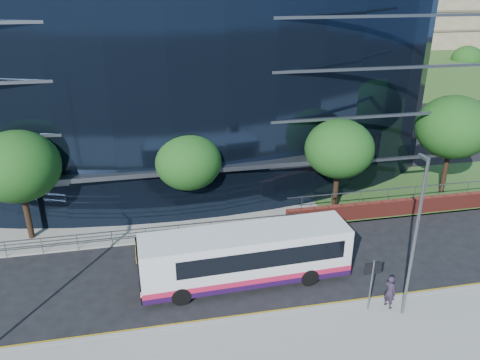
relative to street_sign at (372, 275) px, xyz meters
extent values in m
plane|color=black|center=(-4.50, 1.59, -2.15)|extent=(200.00, 200.00, 0.00)
cube|color=gray|center=(-4.50, 0.59, -2.07)|extent=(80.00, 0.25, 0.16)
cube|color=gold|center=(-4.50, 0.79, -2.14)|extent=(80.00, 0.08, 0.01)
cube|color=gold|center=(-4.50, 0.94, -2.14)|extent=(80.00, 0.08, 0.01)
cube|color=gray|center=(-10.50, 12.59, -2.10)|extent=(50.00, 8.00, 0.10)
cube|color=black|center=(-8.50, 25.59, 5.85)|extent=(38.00, 16.00, 16.00)
cube|color=#595E66|center=(-8.50, 11.09, 1.55)|extent=(22.00, 1.20, 0.30)
cube|color=slate|center=(-12.50, 8.59, -1.10)|extent=(24.00, 0.05, 0.05)
cube|color=slate|center=(-12.50, 8.59, -1.55)|extent=(24.00, 0.05, 0.05)
cylinder|color=slate|center=(-12.50, 8.59, -1.60)|extent=(0.04, 0.04, 1.10)
cube|color=#2D511E|center=(27.50, 57.59, -0.15)|extent=(60.00, 42.00, 4.00)
cylinder|color=slate|center=(0.00, -0.01, -0.60)|extent=(0.08, 0.08, 2.80)
cube|color=black|center=(0.00, 0.01, 0.35)|extent=(0.85, 0.06, 0.60)
cylinder|color=black|center=(-17.50, 10.59, -0.50)|extent=(0.36, 0.36, 3.30)
ellipsoid|color=#174714|center=(-17.50, 10.59, 2.73)|extent=(4.95, 4.95, 4.21)
cylinder|color=black|center=(-7.50, 11.09, -0.72)|extent=(0.36, 0.36, 2.86)
ellipsoid|color=#174714|center=(-7.50, 11.09, 2.08)|extent=(4.29, 4.29, 3.65)
cylinder|color=black|center=(2.50, 10.59, -0.61)|extent=(0.36, 0.36, 3.08)
ellipsoid|color=#174714|center=(2.50, 10.59, 2.40)|extent=(4.62, 4.62, 3.93)
cylinder|color=black|center=(11.50, 11.59, -0.39)|extent=(0.36, 0.36, 3.52)
ellipsoid|color=#174714|center=(11.50, 11.59, 3.05)|extent=(5.28, 5.28, 4.49)
cylinder|color=black|center=(19.50, 41.59, -0.61)|extent=(0.36, 0.36, 3.08)
ellipsoid|color=#174714|center=(19.50, 41.59, 2.40)|extent=(4.62, 4.62, 3.93)
cylinder|color=black|center=(35.50, 43.59, -0.72)|extent=(0.36, 0.36, 2.86)
ellipsoid|color=#174714|center=(35.50, 43.59, 2.08)|extent=(4.29, 4.29, 3.65)
cylinder|color=slate|center=(1.50, -0.61, 2.00)|extent=(0.14, 0.14, 8.00)
cube|color=slate|center=(1.50, -0.26, 5.90)|extent=(0.15, 0.70, 0.12)
cube|color=silver|center=(-5.33, 3.62, -0.48)|extent=(11.04, 2.92, 2.64)
cube|color=#240E3A|center=(-5.33, 3.62, -1.65)|extent=(11.06, 2.98, 0.30)
cube|color=#BA1B3E|center=(-5.33, 3.62, -1.35)|extent=(11.06, 2.98, 0.30)
cube|color=black|center=(-4.74, 3.64, -0.11)|extent=(8.86, 2.89, 1.00)
cube|color=black|center=(-10.84, 3.40, -0.36)|extent=(0.17, 2.14, 1.54)
cube|color=black|center=(-10.85, 3.40, 0.56)|extent=(0.18, 2.04, 0.40)
cube|color=yellow|center=(-10.90, 3.64, 0.56)|extent=(0.08, 1.10, 0.22)
cube|color=black|center=(-10.84, 3.40, -1.70)|extent=(0.20, 2.39, 0.24)
cylinder|color=black|center=(-8.87, 2.35, -1.65)|extent=(1.01, 0.34, 1.00)
cylinder|color=black|center=(-2.11, 2.62, -1.65)|extent=(1.01, 0.34, 1.00)
imported|color=#282030|center=(1.05, -0.01, -1.11)|extent=(0.61, 0.75, 1.77)
camera|label=1|loc=(-9.75, -16.81, 12.91)|focal=35.00mm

